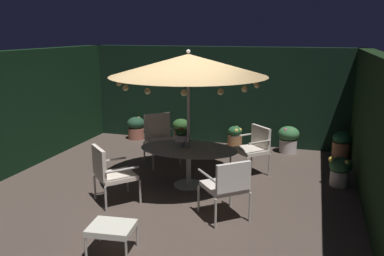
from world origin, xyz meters
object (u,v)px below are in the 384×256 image
potted_plant_right_near (235,137)px  patio_dining_table (189,154)px  patio_chair_north (227,184)px  potted_plant_front_corner (340,170)px  patio_chair_northeast (254,146)px  potted_plant_left_near (181,130)px  patio_chair_southeast (110,171)px  centerpiece_planter (181,136)px  potted_plant_back_left (136,127)px  patio_chair_east (160,135)px  potted_plant_back_center (341,146)px  potted_plant_back_right (288,138)px  ottoman_footrest (112,229)px  patio_umbrella (188,65)px

potted_plant_right_near → patio_dining_table: bearing=-96.7°
patio_chair_north → potted_plant_front_corner: patio_chair_north is taller
patio_chair_northeast → potted_plant_left_near: size_ratio=1.46×
patio_dining_table → patio_chair_southeast: (-1.00, -1.09, -0.05)m
centerpiece_planter → potted_plant_back_left: (-2.17, 2.69, -0.62)m
patio_dining_table → potted_plant_right_near: (0.32, 2.72, -0.33)m
patio_chair_east → potted_plant_back_center: (3.73, 1.32, -0.27)m
potted_plant_back_right → centerpiece_planter: bearing=-123.8°
patio_chair_north → patio_chair_southeast: 1.95m
potted_plant_right_near → potted_plant_back_right: bearing=-1.9°
patio_chair_north → potted_plant_back_center: 3.97m
centerpiece_planter → potted_plant_right_near: (0.48, 2.66, -0.66)m
patio_chair_northeast → potted_plant_left_near: patio_chair_northeast is taller
patio_chair_northeast → patio_dining_table: bearing=-134.6°
patio_chair_southeast → potted_plant_back_left: patio_chair_southeast is taller
ottoman_footrest → patio_chair_north: bearing=48.2°
patio_dining_table → potted_plant_back_right: 3.13m
patio_chair_east → potted_plant_back_right: (2.59, 1.58, -0.26)m
potted_plant_front_corner → centerpiece_planter: bearing=-164.7°
potted_plant_back_right → patio_dining_table: bearing=-120.8°
ottoman_footrest → potted_plant_right_near: 5.21m
patio_chair_northeast → patio_chair_east: size_ratio=0.90×
patio_dining_table → patio_chair_southeast: patio_chair_southeast is taller
centerpiece_planter → potted_plant_left_near: bearing=108.9°
patio_chair_southeast → ottoman_footrest: patio_chair_southeast is taller
centerpiece_planter → potted_plant_back_right: bearing=56.2°
potted_plant_front_corner → potted_plant_back_left: size_ratio=0.94×
patio_chair_east → potted_plant_back_center: 3.97m
patio_chair_north → potted_plant_front_corner: (1.69, 1.94, -0.27)m
centerpiece_planter → potted_plant_back_left: bearing=128.9°
potted_plant_back_center → potted_plant_back_right: size_ratio=1.03×
potted_plant_left_near → potted_plant_front_corner: bearing=-26.0°
patio_chair_northeast → patio_chair_southeast: patio_chair_southeast is taller
patio_dining_table → potted_plant_right_near: 2.76m
patio_chair_southeast → patio_chair_north: bearing=-0.7°
patio_dining_table → ottoman_footrest: patio_dining_table is taller
potted_plant_right_near → patio_chair_north: bearing=-80.6°
ottoman_footrest → potted_plant_back_left: bearing=111.8°
patio_umbrella → patio_chair_east: 2.18m
potted_plant_left_near → potted_plant_right_near: potted_plant_left_near is taller
patio_dining_table → ottoman_footrest: (-0.24, -2.46, -0.27)m
ottoman_footrest → potted_plant_right_near: size_ratio=1.15×
patio_chair_east → potted_plant_back_center: size_ratio=1.64×
potted_plant_back_center → potted_plant_right_near: 2.44m
patio_dining_table → potted_plant_front_corner: bearing=17.4°
patio_umbrella → patio_dining_table: bearing=-130.3°
patio_chair_northeast → potted_plant_back_left: size_ratio=1.62×
potted_plant_back_center → potted_plant_back_left: size_ratio=1.11×
patio_chair_north → patio_chair_southeast: (-1.95, 0.02, -0.02)m
patio_dining_table → potted_plant_back_right: size_ratio=2.89×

